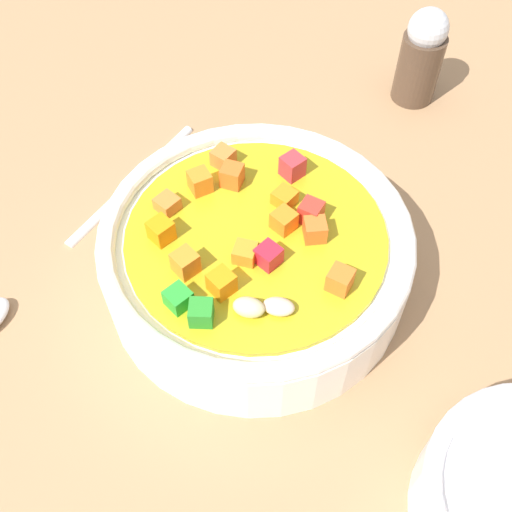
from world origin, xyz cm
name	(u,v)px	position (x,y,z in cm)	size (l,w,h in cm)	color
ground_plane	(256,288)	(0.00, 0.00, -1.00)	(140.00, 140.00, 2.00)	#9E754F
soup_bowl_main	(256,254)	(0.01, 0.01, 2.97)	(19.76, 19.76, 6.49)	white
spoon	(66,243)	(11.68, -7.14, 0.46)	(19.75, 15.51, 1.09)	silver
pepper_shaker	(421,56)	(-19.15, -13.48, 4.05)	(3.58, 3.58, 8.22)	#4C3828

